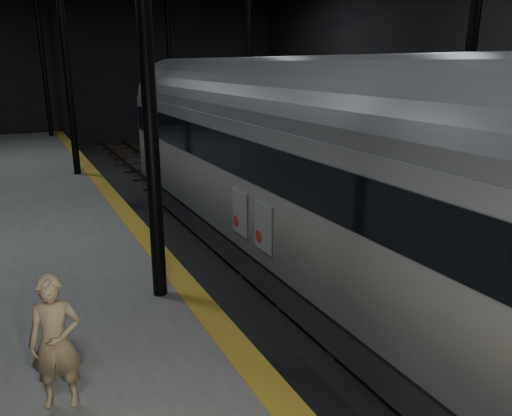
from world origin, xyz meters
TOP-DOWN VIEW (x-y plane):
  - ground at (0.00, 0.00)m, footprint 44.00×44.00m
  - platform_right at (7.50, 0.00)m, footprint 9.00×43.80m
  - tactile_strip at (-3.25, 0.00)m, footprint 0.50×43.80m
  - track at (0.00, 0.00)m, footprint 2.40×43.00m
  - train at (-0.00, -2.78)m, footprint 2.97×19.82m
  - woman at (-5.82, -6.58)m, footprint 0.75×0.61m

SIDE VIEW (x-z plane):
  - ground at x=0.00m, z-range 0.00..0.00m
  - track at x=0.00m, z-range -0.05..0.19m
  - platform_right at x=7.50m, z-range 0.00..1.00m
  - tactile_strip at x=-3.25m, z-range 1.00..1.01m
  - woman at x=-5.82m, z-range 1.00..2.79m
  - train at x=0.00m, z-range 0.31..5.60m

